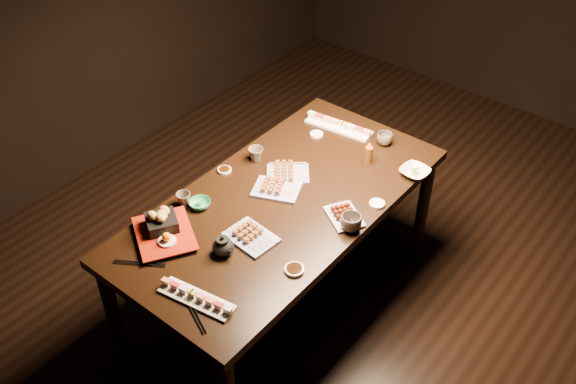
% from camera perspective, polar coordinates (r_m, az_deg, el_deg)
% --- Properties ---
extents(ground, '(5.00, 5.00, 0.00)m').
position_cam_1_polar(ground, '(3.87, 3.81, -7.61)').
color(ground, black).
rests_on(ground, ground).
extents(dining_table, '(1.11, 1.89, 0.75)m').
position_cam_1_polar(dining_table, '(3.48, -0.52, -5.44)').
color(dining_table, black).
rests_on(dining_table, ground).
extents(sushi_platter_near, '(0.36, 0.15, 0.04)m').
position_cam_1_polar(sushi_platter_near, '(2.77, -8.14, -9.18)').
color(sushi_platter_near, white).
rests_on(sushi_platter_near, dining_table).
extents(sushi_platter_far, '(0.41, 0.16, 0.05)m').
position_cam_1_polar(sushi_platter_far, '(3.74, 4.55, 6.01)').
color(sushi_platter_far, white).
rests_on(sushi_platter_far, dining_table).
extents(yakitori_plate_center, '(0.28, 0.25, 0.06)m').
position_cam_1_polar(yakitori_plate_center, '(3.26, -1.03, 0.51)').
color(yakitori_plate_center, '#828EB6').
rests_on(yakitori_plate_center, dining_table).
extents(yakitori_plate_right, '(0.25, 0.19, 0.06)m').
position_cam_1_polar(yakitori_plate_right, '(3.00, -3.31, -3.75)').
color(yakitori_plate_right, '#828EB6').
rests_on(yakitori_plate_right, dining_table).
extents(yakitori_plate_left, '(0.27, 0.26, 0.06)m').
position_cam_1_polar(yakitori_plate_left, '(3.36, -0.01, 1.89)').
color(yakitori_plate_left, '#828EB6').
rests_on(yakitori_plate_left, dining_table).
extents(tsukune_plate, '(0.24, 0.23, 0.05)m').
position_cam_1_polar(tsukune_plate, '(3.12, 5.04, -1.95)').
color(tsukune_plate, '#828EB6').
rests_on(tsukune_plate, dining_table).
extents(edamame_bowl_green, '(0.13, 0.13, 0.03)m').
position_cam_1_polar(edamame_bowl_green, '(3.20, -7.84, -1.05)').
color(edamame_bowl_green, '#32996B').
rests_on(edamame_bowl_green, dining_table).
extents(edamame_bowl_cream, '(0.16, 0.16, 0.04)m').
position_cam_1_polar(edamame_bowl_cream, '(3.44, 11.20, 1.75)').
color(edamame_bowl_cream, '#EBE6C0').
rests_on(edamame_bowl_cream, dining_table).
extents(tempura_tray, '(0.41, 0.39, 0.12)m').
position_cam_1_polar(tempura_tray, '(3.04, -11.01, -3.12)').
color(tempura_tray, black).
rests_on(tempura_tray, dining_table).
extents(teacup_near_left, '(0.08, 0.08, 0.07)m').
position_cam_1_polar(teacup_near_left, '(3.22, -9.27, -0.62)').
color(teacup_near_left, '#534A40').
rests_on(teacup_near_left, dining_table).
extents(teacup_mid_right, '(0.13, 0.13, 0.08)m').
position_cam_1_polar(teacup_mid_right, '(3.05, 5.62, -2.72)').
color(teacup_mid_right, '#534A40').
rests_on(teacup_mid_right, dining_table).
extents(teacup_far_left, '(0.10, 0.10, 0.08)m').
position_cam_1_polar(teacup_far_left, '(3.47, -2.89, 3.37)').
color(teacup_far_left, '#534A40').
rests_on(teacup_far_left, dining_table).
extents(teacup_far_right, '(0.10, 0.10, 0.07)m').
position_cam_1_polar(teacup_far_right, '(3.63, 8.59, 4.70)').
color(teacup_far_right, '#534A40').
rests_on(teacup_far_right, dining_table).
extents(teapot, '(0.14, 0.14, 0.10)m').
position_cam_1_polar(teapot, '(2.93, -5.81, -4.68)').
color(teapot, black).
rests_on(teapot, dining_table).
extents(condiment_bottle, '(0.05, 0.05, 0.13)m').
position_cam_1_polar(condiment_bottle, '(3.46, 7.21, 3.54)').
color(condiment_bottle, '#68360D').
rests_on(condiment_bottle, dining_table).
extents(sauce_dish_west, '(0.09, 0.09, 0.01)m').
position_cam_1_polar(sauce_dish_west, '(3.42, -5.67, 1.95)').
color(sauce_dish_west, white).
rests_on(sauce_dish_west, dining_table).
extents(sauce_dish_east, '(0.09, 0.09, 0.01)m').
position_cam_1_polar(sauce_dish_east, '(3.22, 7.92, -1.04)').
color(sauce_dish_east, white).
rests_on(sauce_dish_east, dining_table).
extents(sauce_dish_se, '(0.12, 0.12, 0.02)m').
position_cam_1_polar(sauce_dish_se, '(2.86, 0.56, -6.91)').
color(sauce_dish_se, white).
rests_on(sauce_dish_se, dining_table).
extents(sauce_dish_nw, '(0.09, 0.09, 0.01)m').
position_cam_1_polar(sauce_dish_nw, '(3.68, 2.55, 5.15)').
color(sauce_dish_nw, white).
rests_on(sauce_dish_nw, dining_table).
extents(chopsticks_near, '(0.21, 0.15, 0.01)m').
position_cam_1_polar(chopsticks_near, '(2.97, -13.04, -6.19)').
color(chopsticks_near, black).
rests_on(chopsticks_near, dining_table).
extents(chopsticks_se, '(0.23, 0.12, 0.01)m').
position_cam_1_polar(chopsticks_se, '(2.73, -8.35, -10.55)').
color(chopsticks_se, black).
rests_on(chopsticks_se, dining_table).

